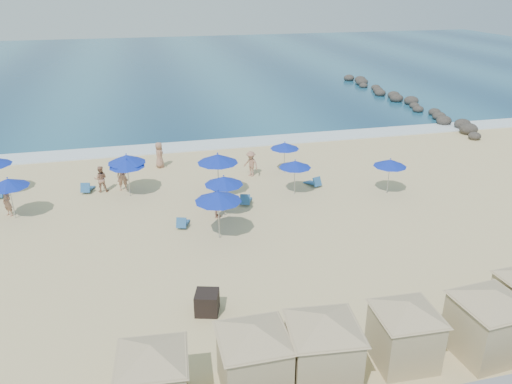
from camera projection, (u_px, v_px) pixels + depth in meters
The scene contains 30 objects.
ground at pixel (208, 244), 24.24m from camera, with size 160.00×160.00×0.00m, color #DAC28A.
ocean at pixel (152, 66), 73.34m from camera, with size 160.00×80.00×0.06m, color navy.
surf_line at pixel (177, 147), 38.07m from camera, with size 160.00×2.50×0.08m, color white.
rock_jetty at pixel (401, 100), 51.58m from camera, with size 2.56×26.66×0.96m.
trash_bin at pixel (207, 302), 19.14m from camera, with size 0.88×0.88×0.88m, color black.
cabana_0 at pixel (153, 369), 14.41m from camera, with size 4.15×4.15×2.61m.
cabana_1 at pixel (254, 349), 15.09m from camera, with size 4.36×4.36×2.74m.
cabana_2 at pixel (323, 339), 15.43m from camera, with size 4.47×4.47×2.82m.
cabana_3 at pixel (406, 324), 16.30m from camera, with size 4.15×4.15×2.61m.
cabana_4 at pixel (490, 314), 16.61m from camera, with size 4.47×4.47×2.81m.
umbrella_1 at pixel (8, 183), 26.08m from camera, with size 2.09×2.09×2.38m.
umbrella_2 at pixel (127, 163), 28.83m from camera, with size 2.09×2.09×2.38m.
umbrella_3 at pixel (127, 159), 29.12m from camera, with size 2.23×2.23×2.53m.
umbrella_4 at pixel (218, 196), 23.94m from camera, with size 2.29×2.29×2.61m.
umbrella_5 at pixel (218, 158), 28.70m from camera, with size 2.39×2.39×2.72m.
umbrella_6 at pixel (224, 181), 26.39m from camera, with size 2.08×2.08×2.36m.
umbrella_7 at pixel (285, 146), 32.47m from camera, with size 1.90×1.90×2.16m.
umbrella_8 at pixel (295, 164), 29.21m from camera, with size 1.91×1.91×2.17m.
umbrella_9 at pixel (390, 163), 29.27m from camera, with size 1.95×1.95×2.22m.
beach_chair_1 at pixel (0, 193), 29.42m from camera, with size 0.67×1.22×0.64m.
beach_chair_2 at pixel (87, 188), 30.13m from camera, with size 0.81×1.34×0.69m.
beach_chair_3 at pixel (183, 223), 25.89m from camera, with size 0.84×1.26×0.64m.
beach_chair_4 at pixel (246, 200), 28.53m from camera, with size 0.96×1.39×0.70m.
beach_chair_5 at pixel (314, 182), 30.99m from camera, with size 0.91×1.33×0.67m.
beachgoer_0 at pixel (7, 202), 26.87m from camera, with size 0.58×0.38×1.58m, color #A4725B.
beachgoer_1 at pixel (101, 179), 29.95m from camera, with size 0.79×0.61×1.62m, color #A4725B.
beachgoer_2 at pixel (217, 204), 26.67m from camera, with size 0.92×0.38×1.56m, color #A4725B.
beachgoer_3 at pixel (251, 164), 32.32m from camera, with size 1.09×0.63×1.68m, color #A4725B.
beachgoer_4 at pixel (159, 155), 33.81m from camera, with size 0.86×0.56×1.77m, color #A4725B.
beachgoer_5 at pixel (122, 176), 30.14m from camera, with size 0.66×0.43×1.80m, color #A4725B.
Camera 1 is at (-2.79, -21.23, 11.89)m, focal length 35.00 mm.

